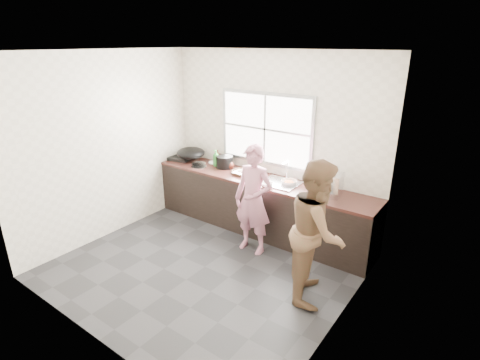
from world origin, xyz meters
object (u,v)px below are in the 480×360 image
Objects in this scene: woman at (253,203)px; wok at (191,153)px; pot_lid_left at (199,167)px; bottle_brown_tall at (218,157)px; pot_lid_right at (199,164)px; cutting_board at (244,172)px; black_pot at (225,162)px; burner at (181,158)px; plate_food at (215,162)px; bowl_held at (267,184)px; dish_rack at (326,184)px; bowl_mince at (242,173)px; person_side at (317,231)px; bottle_brown_short at (230,164)px; glass_jar at (222,161)px; bottle_green at (216,158)px; bowl_crabs at (289,183)px.

wok is at bearing 159.48° from woman.
pot_lid_left is at bearing -25.16° from wok.
pot_lid_right is at bearing -130.99° from bottle_brown_tall.
cutting_board is 1.42× the size of black_pot.
plate_food is at bearing 16.59° from burner.
plate_food is 0.87× the size of pot_lid_right.
bowl_held is 0.84× the size of pot_lid_left.
burner is 1.43× the size of pot_lid_left.
wok is 1.18× the size of dish_rack.
pot_lid_left is at bearing 160.98° from woman.
wok reaches higher than pot_lid_right.
woman is 7.00× the size of bottle_brown_tall.
pot_lid_left and pot_lid_right have the same top height.
wok is at bearing 0.79° from burner.
bowl_mince is (0.00, -0.06, 0.01)m from cutting_board.
woman is 1.20m from person_side.
plate_food is (-1.30, 0.41, -0.02)m from bowl_held.
woman is 9.39× the size of bottle_brown_short.
cutting_board is 3.76× the size of glass_jar.
plate_food is at bearing 167.59° from bottle_brown_short.
glass_jar is at bearing 165.85° from dish_rack.
plate_food is at bearing 137.66° from bottle_green.
bottle_green is (-0.17, -0.01, 0.04)m from black_pot.
plate_food is at bearing 148.35° from woman.
woman reaches higher than plate_food.
glass_jar is 0.41m from pot_lid_left.
bowl_crabs is 1.54m from plate_food.
bowl_crabs is at bearing -8.09° from bottle_brown_tall.
woman is 5.76× the size of pot_lid_left.
bottle_brown_tall reaches higher than plate_food.
bottle_brown_short is at bearing 26.47° from pot_lid_left.
cutting_board is (-0.59, 0.60, 0.16)m from woman.
bowl_crabs is 0.78× the size of pot_lid_right.
bowl_held is 1.69m from wok.
wok is at bearing -178.29° from cutting_board.
bottle_brown_tall is 0.34m from pot_lid_right.
person_side is 3.18m from burner.
woman is 1.44m from pot_lid_left.
bottle_green is at bearing 44.99° from person_side.
cutting_board is 0.80m from pot_lid_left.
pot_lid_left is at bearing -107.64° from bottle_brown_tall.
black_pot is at bearing 5.04° from burner.
bowl_mince is at bearing -178.10° from bowl_crabs.
bowl_held is at bearing 35.81° from person_side.
wok reaches higher than glass_jar.
plate_food is at bearing 167.20° from dish_rack.
plate_food is at bearing 43.84° from person_side.
person_side reaches higher than cutting_board.
woman reaches higher than bottle_green.
plate_food is 2.11m from dish_rack.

